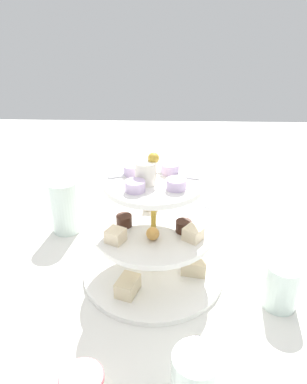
% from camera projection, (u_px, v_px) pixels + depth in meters
% --- Properties ---
extents(ground_plane, '(2.40, 2.40, 0.00)m').
position_uv_depth(ground_plane, '(153.00, 274.00, 0.71)').
color(ground_plane, silver).
extents(tiered_serving_stand, '(0.28, 0.28, 0.26)m').
position_uv_depth(tiered_serving_stand, '(153.00, 239.00, 0.67)').
color(tiered_serving_stand, white).
rests_on(tiered_serving_stand, ground_plane).
extents(water_glass_tall_right, '(0.07, 0.07, 0.13)m').
position_uv_depth(water_glass_tall_right, '(65.00, 207.00, 0.83)').
color(water_glass_tall_right, silver).
rests_on(water_glass_tall_right, ground_plane).
extents(water_glass_short_left, '(0.06, 0.06, 0.08)m').
position_uv_depth(water_glass_short_left, '(195.00, 379.00, 0.46)').
color(water_glass_short_left, silver).
rests_on(water_glass_short_left, ground_plane).
extents(butter_knife_left, '(0.15, 0.10, 0.00)m').
position_uv_depth(butter_knife_left, '(209.00, 207.00, 0.96)').
color(butter_knife_left, silver).
rests_on(butter_knife_left, ground_plane).
extents(water_glass_mid_back, '(0.06, 0.06, 0.09)m').
position_uv_depth(water_glass_mid_back, '(282.00, 286.00, 0.62)').
color(water_glass_mid_back, silver).
rests_on(water_glass_mid_back, ground_plane).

